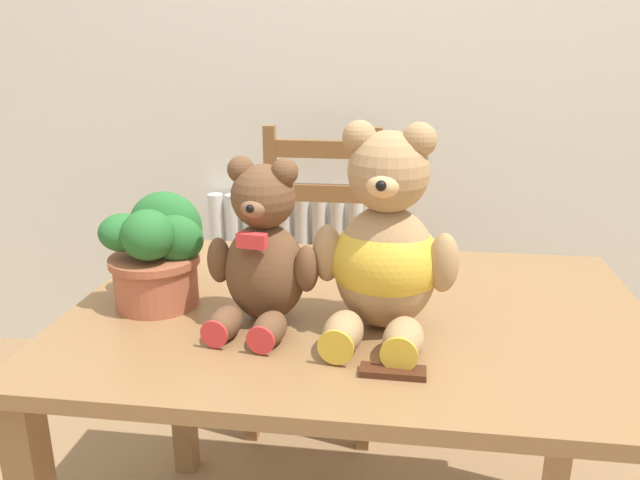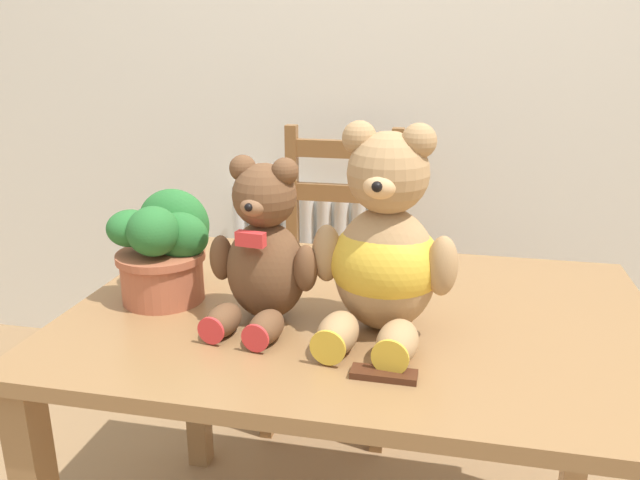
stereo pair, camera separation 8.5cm
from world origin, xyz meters
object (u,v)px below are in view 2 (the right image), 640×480
object	(u,v)px
wooden_chair_behind	(335,280)
chocolate_bar	(384,374)
teddy_bear_right	(384,252)
potted_plant	(164,246)
teddy_bear_left	(263,252)

from	to	relation	value
wooden_chair_behind	chocolate_bar	bearing A→B (deg)	104.99
chocolate_bar	teddy_bear_right	bearing A→B (deg)	97.68
potted_plant	chocolate_bar	bearing A→B (deg)	-25.91
teddy_bear_right	potted_plant	xyz separation A→B (m)	(-0.48, 0.06, -0.04)
teddy_bear_left	teddy_bear_right	size ratio (longest dim) A/B	0.82
teddy_bear_right	teddy_bear_left	bearing A→B (deg)	7.24
teddy_bear_right	potted_plant	bearing A→B (deg)	-0.58
teddy_bear_right	chocolate_bar	distance (m)	0.24
wooden_chair_behind	chocolate_bar	distance (m)	1.11
wooden_chair_behind	teddy_bear_right	world-z (taller)	teddy_bear_right
teddy_bear_left	chocolate_bar	size ratio (longest dim) A/B	2.96
wooden_chair_behind	teddy_bear_right	xyz separation A→B (m)	(0.25, -0.86, 0.41)
potted_plant	chocolate_bar	xyz separation A→B (m)	(0.50, -0.25, -0.11)
teddy_bear_left	potted_plant	bearing A→B (deg)	-7.05
teddy_bear_left	teddy_bear_right	world-z (taller)	teddy_bear_right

